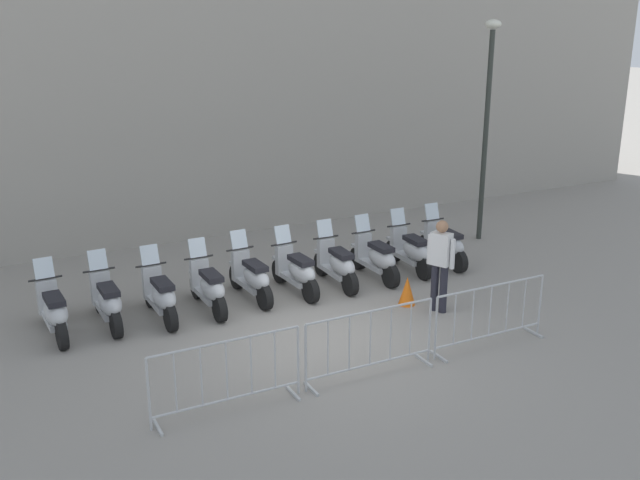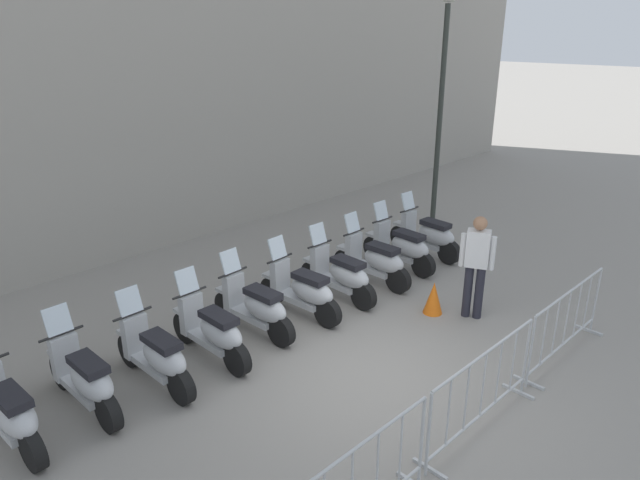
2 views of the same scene
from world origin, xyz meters
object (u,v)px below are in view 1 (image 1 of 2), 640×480
Objects in this scene: motorcycle_6 at (337,265)px; motorcycle_8 at (411,251)px; motorcycle_4 at (252,277)px; officer_near_row_end at (440,260)px; motorcycle_0 at (54,312)px; barrier_segment_0 at (227,377)px; motorcycle_7 at (376,258)px; motorcycle_9 at (445,245)px; motorcycle_5 at (297,272)px; barrier_segment_1 at (370,344)px; motorcycle_3 at (209,288)px; traffic_cone at (407,291)px; motorcycle_1 at (108,302)px; street_lamp at (487,109)px; motorcycle_2 at (161,296)px; barrier_segment_2 at (490,316)px.

motorcycle_8 is at bearing -8.41° from motorcycle_6.
motorcycle_4 is 3.54m from officer_near_row_end.
motorcycle_0 is 1.01× the size of motorcycle_8.
motorcycle_0 reaches higher than barrier_segment_0.
motorcycle_4 is 2.68m from motorcycle_7.
motorcycle_7 and motorcycle_9 have the same top height.
motorcycle_5 reaches higher than barrier_segment_1.
motorcycle_3 reaches higher than traffic_cone.
motorcycle_4 and motorcycle_5 have the same top height.
motorcycle_0 and motorcycle_5 have the same top height.
motorcycle_3 is at bearing 170.05° from motorcycle_7.
motorcycle_0 is at bearing 171.27° from motorcycle_1.
street_lamp is at bearing 8.67° from motorcycle_7.
motorcycle_2 is (0.85, -0.31, 0.00)m from motorcycle_1.
barrier_segment_2 is 2.11m from traffic_cone.
motorcycle_9 is at bearing 40.95° from officer_near_row_end.
traffic_cone is (5.70, -2.58, -0.18)m from motorcycle_0.
motorcycle_7 reaches higher than barrier_segment_1.
officer_near_row_end is (5.06, -3.02, 0.53)m from motorcycle_1.
motorcycle_5 is (2.65, -0.43, 0.00)m from motorcycle_2.
motorcycle_3 is 0.99× the size of officer_near_row_end.
officer_near_row_end is at bearing -46.31° from motorcycle_4.
barrier_segment_2 is 6.53m from street_lamp.
motorcycle_3 is 1.01× the size of motorcycle_8.
street_lamp is at bearing 28.57° from barrier_segment_1.
motorcycle_7 is 4.16m from barrier_segment_1.
motorcycle_2 and motorcycle_9 have the same top height.
motorcycle_0 is at bearing 165.65° from motorcycle_2.
motorcycle_4 is 1.01× the size of motorcycle_6.
motorcycle_1 is at bearing 169.23° from motorcycle_8.
motorcycle_1 and motorcycle_8 have the same top height.
street_lamp is (4.72, 0.41, 2.67)m from motorcycle_6.
motorcycle_0 is 7.25m from barrier_segment_2.
motorcycle_0 is 10.34m from street_lamp.
motorcycle_5 is 0.34× the size of street_lamp.
motorcycle_4 is at bearing -5.79° from motorcycle_2.
motorcycle_5 is 3.57m from motorcycle_9.
street_lamp is 5.49m from traffic_cone.
street_lamp is 5.22m from officer_near_row_end.
motorcycle_2 is 1.00× the size of motorcycle_7.
motorcycle_8 is 1.85m from traffic_cone.
barrier_segment_2 is (2.23, -0.41, 0.00)m from barrier_segment_1.
motorcycle_4 is at bearing -10.50° from motorcycle_1.
motorcycle_5 is at bearing 72.35° from barrier_segment_1.
motorcycle_2 is 1.00× the size of motorcycle_4.
motorcycle_3 is at bearing -15.01° from motorcycle_1.
motorcycle_3 is 1.00× the size of motorcycle_5.
motorcycle_5 is at bearing 127.57° from traffic_cone.
motorcycle_3 is 1.00× the size of motorcycle_6.
barrier_segment_0 is at bearing -146.07° from motorcycle_6.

